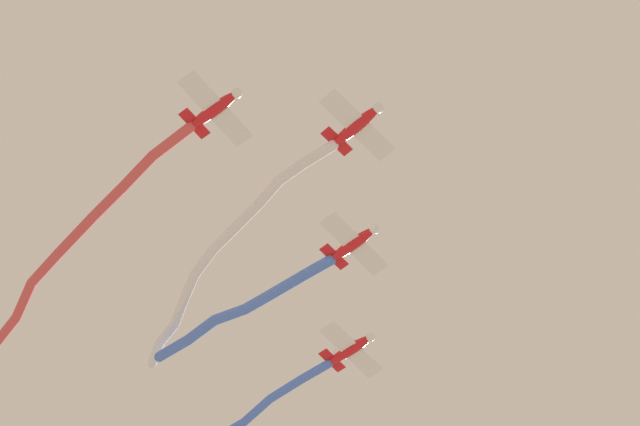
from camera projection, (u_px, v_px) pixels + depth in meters
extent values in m
ellipsoid|color=red|center=(356.00, 126.00, 65.73)|extent=(3.50, 3.25, 0.81)
sphere|color=white|center=(378.00, 108.00, 65.04)|extent=(0.97, 0.97, 0.69)
ellipsoid|color=black|center=(362.00, 119.00, 65.81)|extent=(1.10, 1.06, 0.43)
cube|color=white|center=(358.00, 126.00, 65.59)|extent=(4.86, 5.20, 0.11)
cube|color=red|center=(337.00, 141.00, 66.40)|extent=(2.07, 2.18, 0.09)
cube|color=white|center=(337.00, 137.00, 66.73)|extent=(0.74, 0.68, 1.12)
cylinder|color=white|center=(318.00, 154.00, 66.95)|extent=(2.48, 2.05, 1.09)
cylinder|color=white|center=(291.00, 172.00, 68.04)|extent=(2.30, 2.04, 1.18)
cylinder|color=white|center=(269.00, 192.00, 69.24)|extent=(2.12, 2.33, 1.11)
cylinder|color=white|center=(247.00, 215.00, 70.63)|extent=(2.48, 2.63, 1.24)
cylinder|color=white|center=(224.00, 239.00, 72.14)|extent=(2.47, 2.59, 1.24)
cylinder|color=white|center=(204.00, 262.00, 73.55)|extent=(2.18, 2.64, 0.94)
cylinder|color=white|center=(189.00, 287.00, 74.86)|extent=(1.70, 2.57, 0.84)
cylinder|color=white|center=(179.00, 312.00, 76.24)|extent=(1.75, 2.66, 1.07)
cylinder|color=white|center=(167.00, 333.00, 77.59)|extent=(2.02, 2.31, 1.08)
cylinder|color=white|center=(156.00, 353.00, 79.11)|extent=(1.89, 2.79, 1.51)
sphere|color=white|center=(333.00, 145.00, 66.42)|extent=(0.73, 0.73, 0.73)
sphere|color=white|center=(304.00, 163.00, 67.48)|extent=(0.73, 0.73, 0.73)
sphere|color=white|center=(279.00, 181.00, 68.61)|extent=(0.73, 0.73, 0.73)
sphere|color=white|center=(259.00, 203.00, 69.87)|extent=(0.73, 0.73, 0.73)
sphere|color=white|center=(236.00, 227.00, 71.39)|extent=(0.73, 0.73, 0.73)
sphere|color=white|center=(213.00, 250.00, 72.88)|extent=(0.73, 0.73, 0.73)
sphere|color=white|center=(195.00, 275.00, 74.22)|extent=(0.73, 0.73, 0.73)
sphere|color=white|center=(184.00, 300.00, 75.51)|extent=(0.73, 0.73, 0.73)
sphere|color=white|center=(175.00, 324.00, 76.97)|extent=(0.73, 0.73, 0.73)
sphere|color=white|center=(160.00, 342.00, 78.21)|extent=(0.73, 0.73, 0.73)
sphere|color=white|center=(152.00, 363.00, 80.01)|extent=(0.73, 0.73, 0.73)
ellipsoid|color=red|center=(353.00, 244.00, 70.55)|extent=(3.58, 3.15, 0.81)
sphere|color=white|center=(374.00, 229.00, 69.89)|extent=(0.97, 0.97, 0.69)
ellipsoid|color=black|center=(358.00, 238.00, 70.63)|extent=(1.11, 1.05, 0.43)
cube|color=white|center=(354.00, 244.00, 70.41)|extent=(4.72, 5.31, 0.11)
cube|color=red|center=(334.00, 257.00, 71.19)|extent=(2.02, 2.22, 0.09)
cube|color=white|center=(335.00, 253.00, 71.52)|extent=(0.76, 0.66, 1.12)
cylinder|color=#4C75DB|center=(318.00, 267.00, 71.66)|extent=(2.31, 1.94, 1.08)
cylinder|color=#4C75DB|center=(290.00, 283.00, 72.74)|extent=(2.79, 2.34, 1.16)
cylinder|color=#4C75DB|center=(260.00, 301.00, 73.72)|extent=(2.64, 2.08, 0.84)
cylinder|color=#4C75DB|center=(230.00, 315.00, 74.60)|extent=(2.81, 1.94, 1.19)
cylinder|color=#4C75DB|center=(201.00, 330.00, 75.39)|extent=(2.62, 2.17, 1.15)
cylinder|color=#4C75DB|center=(174.00, 349.00, 76.30)|extent=(2.88, 2.40, 1.14)
sphere|color=#4C75DB|center=(331.00, 260.00, 71.20)|extent=(0.78, 0.78, 0.78)
sphere|color=#4C75DB|center=(306.00, 274.00, 72.13)|extent=(0.78, 0.78, 0.78)
sphere|color=#4C75DB|center=(275.00, 292.00, 73.35)|extent=(0.78, 0.78, 0.78)
sphere|color=#4C75DB|center=(246.00, 309.00, 74.10)|extent=(0.78, 0.78, 0.78)
sphere|color=#4C75DB|center=(215.00, 320.00, 75.10)|extent=(0.78, 0.78, 0.78)
sphere|color=#4C75DB|center=(188.00, 340.00, 75.68)|extent=(0.78, 0.78, 0.78)
sphere|color=#4C75DB|center=(159.00, 357.00, 76.91)|extent=(0.78, 0.78, 0.78)
ellipsoid|color=red|center=(214.00, 110.00, 65.45)|extent=(3.67, 3.01, 0.81)
sphere|color=white|center=(237.00, 93.00, 64.84)|extent=(0.96, 0.96, 0.69)
ellipsoid|color=black|center=(220.00, 103.00, 65.55)|extent=(1.12, 1.02, 0.43)
cube|color=white|center=(216.00, 109.00, 65.32)|extent=(4.52, 5.44, 0.11)
cube|color=red|center=(194.00, 124.00, 66.06)|extent=(1.95, 2.26, 0.09)
cube|color=white|center=(196.00, 120.00, 66.39)|extent=(0.79, 0.62, 1.12)
cylinder|color=#DB4C4C|center=(171.00, 142.00, 66.46)|extent=(3.07, 2.46, 1.03)
cylinder|color=#DB4C4C|center=(137.00, 172.00, 67.39)|extent=(2.79, 2.75, 0.93)
cylinder|color=#DB4C4C|center=(107.00, 203.00, 68.62)|extent=(2.83, 2.82, 0.88)
cylinder|color=#DB4C4C|center=(76.00, 235.00, 69.89)|extent=(3.11, 3.05, 1.04)
cylinder|color=#DB4C4C|center=(46.00, 268.00, 71.27)|extent=(2.98, 3.14, 0.93)
cylinder|color=#DB4C4C|center=(24.00, 300.00, 72.98)|extent=(2.34, 3.45, 0.90)
cylinder|color=#DB4C4C|center=(4.00, 333.00, 74.57)|extent=(2.76, 3.11, 0.80)
sphere|color=#DB4C4C|center=(190.00, 127.00, 66.06)|extent=(0.70, 0.70, 0.70)
sphere|color=#DB4C4C|center=(153.00, 156.00, 66.85)|extent=(0.70, 0.70, 0.70)
sphere|color=#DB4C4C|center=(122.00, 188.00, 67.92)|extent=(0.70, 0.70, 0.70)
sphere|color=#DB4C4C|center=(93.00, 217.00, 69.31)|extent=(0.70, 0.70, 0.70)
sphere|color=#DB4C4C|center=(60.00, 252.00, 70.46)|extent=(0.70, 0.70, 0.70)
sphere|color=#DB4C4C|center=(32.00, 283.00, 72.07)|extent=(0.70, 0.70, 0.70)
sphere|color=#DB4C4C|center=(16.00, 317.00, 73.88)|extent=(0.70, 0.70, 0.70)
ellipsoid|color=red|center=(350.00, 350.00, 75.10)|extent=(3.62, 3.08, 0.81)
sphere|color=white|center=(371.00, 337.00, 74.46)|extent=(0.97, 0.97, 0.69)
ellipsoid|color=black|center=(355.00, 344.00, 75.19)|extent=(1.11, 1.04, 0.43)
cube|color=white|center=(351.00, 350.00, 74.97)|extent=(4.62, 5.38, 0.11)
cube|color=red|center=(332.00, 360.00, 75.73)|extent=(1.99, 2.24, 0.09)
cube|color=white|center=(333.00, 356.00, 76.06)|extent=(0.78, 0.64, 1.12)
cylinder|color=#4C75DB|center=(315.00, 372.00, 76.17)|extent=(2.46, 2.05, 0.70)
cylinder|color=#4C75DB|center=(286.00, 389.00, 77.25)|extent=(2.87, 2.54, 0.91)
cylinder|color=#4C75DB|center=(257.00, 411.00, 78.40)|extent=(2.63, 2.60, 0.91)
sphere|color=#4C75DB|center=(329.00, 364.00, 75.73)|extent=(0.65, 0.65, 0.65)
sphere|color=#4C75DB|center=(301.00, 380.00, 76.60)|extent=(0.65, 0.65, 0.65)
sphere|color=#4C75DB|center=(270.00, 399.00, 77.90)|extent=(0.65, 0.65, 0.65)
sphere|color=#4C75DB|center=(244.00, 422.00, 78.89)|extent=(0.65, 0.65, 0.65)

